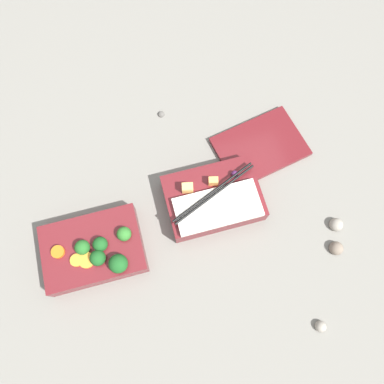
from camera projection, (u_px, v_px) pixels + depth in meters
ground_plane at (154, 223)px, 0.83m from camera, size 3.00×3.00×0.00m
bento_tray_vegetable at (95, 250)px, 0.78m from camera, size 0.20×0.14×0.08m
bento_tray_rice at (213, 199)px, 0.82m from camera, size 0.20×0.14×0.07m
bento_lid at (260, 147)px, 0.88m from camera, size 0.22×0.18×0.01m
pebble_0 at (161, 114)px, 0.91m from camera, size 0.02×0.02×0.02m
pebble_1 at (321, 326)px, 0.75m from camera, size 0.02×0.02×0.02m
pebble_2 at (336, 248)px, 0.80m from camera, size 0.03×0.03×0.03m
pebble_3 at (336, 225)px, 0.82m from camera, size 0.03×0.03×0.03m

